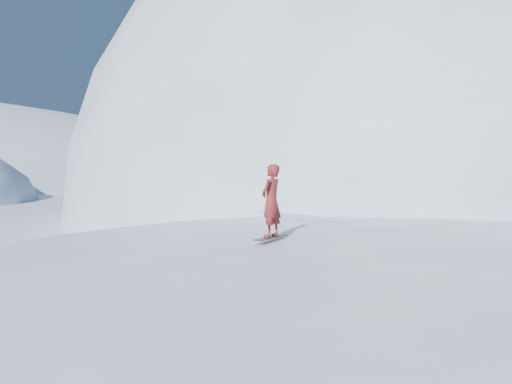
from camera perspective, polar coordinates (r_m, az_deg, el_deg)
ground at (r=13.57m, az=18.89°, el=-15.19°), size 400.00×400.00×0.00m
near_ridge at (r=16.41m, az=14.50°, el=-11.93°), size 36.00×28.00×4.80m
summit_peak at (r=47.15m, az=18.12°, el=-2.26°), size 60.00×56.00×56.00m
peak_shoulder at (r=35.24m, az=9.58°, el=-3.89°), size 28.00×24.00×18.00m
wind_bumps at (r=14.84m, az=11.66°, el=-13.50°), size 16.00×14.40×1.00m
snowboard at (r=12.57m, az=1.75°, el=-5.19°), size 1.21×0.93×0.02m
snowboarder at (r=12.47m, az=1.75°, el=-0.99°), size 0.79×0.74×1.82m
board_tracks at (r=17.16m, az=7.05°, el=-2.98°), size 2.54×5.96×0.04m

